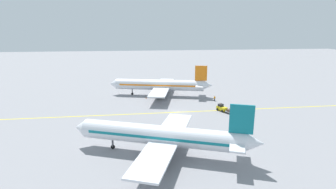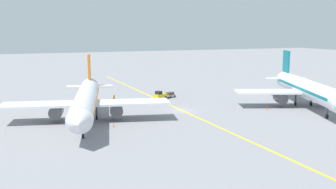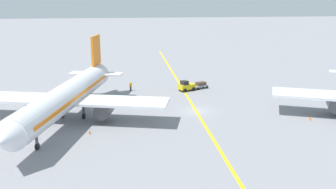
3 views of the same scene
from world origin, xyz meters
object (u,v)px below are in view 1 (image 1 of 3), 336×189
object	(u,v)px
baggage_tug_white	(222,108)
ground_crew_worker	(215,98)
airplane_at_gate	(163,136)
traffic_cone_mid_apron	(162,134)
airplane_adjacent_stand	(161,85)
baggage_cart_trailing	(230,111)
traffic_cone_by_wingtip	(221,109)
traffic_cone_near_nose	(146,98)

from	to	relation	value
baggage_tug_white	ground_crew_worker	distance (m)	10.25
airplane_at_gate	traffic_cone_mid_apron	bearing A→B (deg)	-5.26
airplane_at_gate	airplane_adjacent_stand	world-z (taller)	same
airplane_adjacent_stand	baggage_cart_trailing	xyz separation A→B (m)	(-22.05, -16.88, -2.95)
baggage_cart_trailing	traffic_cone_by_wingtip	size ratio (longest dim) A/B	5.37
traffic_cone_mid_apron	traffic_cone_by_wingtip	distance (m)	24.41
airplane_at_gate	traffic_cone_by_wingtip	bearing A→B (deg)	-38.04
airplane_adjacent_stand	traffic_cone_mid_apron	world-z (taller)	airplane_adjacent_stand
airplane_at_gate	traffic_cone_by_wingtip	size ratio (longest dim) A/B	62.25
airplane_adjacent_stand	baggage_cart_trailing	size ratio (longest dim) A/B	11.92
baggage_tug_white	traffic_cone_near_nose	size ratio (longest dim) A/B	6.10
baggage_cart_trailing	ground_crew_worker	size ratio (longest dim) A/B	1.76
baggage_tug_white	traffic_cone_by_wingtip	bearing A→B (deg)	-14.80
ground_crew_worker	traffic_cone_by_wingtip	size ratio (longest dim) A/B	3.05
airplane_adjacent_stand	ground_crew_worker	bearing A→B (deg)	-118.45
traffic_cone_mid_apron	traffic_cone_by_wingtip	size ratio (longest dim) A/B	1.00
baggage_cart_trailing	traffic_cone_mid_apron	size ratio (longest dim) A/B	5.37
ground_crew_worker	traffic_cone_by_wingtip	world-z (taller)	ground_crew_worker
ground_crew_worker	traffic_cone_by_wingtip	bearing A→B (deg)	175.01
ground_crew_worker	traffic_cone_mid_apron	world-z (taller)	ground_crew_worker
airplane_adjacent_stand	baggage_tug_white	bearing A→B (deg)	-141.11
traffic_cone_near_nose	traffic_cone_by_wingtip	bearing A→B (deg)	-125.87
baggage_cart_trailing	traffic_cone_mid_apron	world-z (taller)	baggage_cart_trailing
traffic_cone_near_nose	airplane_at_gate	bearing A→B (deg)	-177.89
airplane_at_gate	traffic_cone_near_nose	bearing A→B (deg)	2.11
ground_crew_worker	traffic_cone_mid_apron	distance (m)	31.89
traffic_cone_mid_apron	baggage_tug_white	bearing A→B (deg)	-50.46
traffic_cone_by_wingtip	airplane_at_gate	bearing A→B (deg)	141.96
airplane_at_gate	ground_crew_worker	world-z (taller)	airplane_at_gate
baggage_cart_trailing	airplane_adjacent_stand	bearing A→B (deg)	37.43
baggage_cart_trailing	ground_crew_worker	distance (m)	13.16
baggage_cart_trailing	traffic_cone_by_wingtip	xyz separation A→B (m)	(3.70, 1.27, -0.49)
ground_crew_worker	traffic_cone_mid_apron	bearing A→B (deg)	142.62
airplane_at_gate	airplane_adjacent_stand	xyz separation A→B (m)	(43.08, -3.74, 0.00)
airplane_adjacent_stand	traffic_cone_by_wingtip	size ratio (longest dim) A/B	63.96
baggage_tug_white	traffic_cone_near_nose	xyz separation A→B (m)	(15.80, 20.61, -0.63)
baggage_tug_white	ground_crew_worker	world-z (taller)	baggage_tug_white
baggage_tug_white	baggage_cart_trailing	bearing A→B (deg)	-153.48
traffic_cone_mid_apron	traffic_cone_by_wingtip	bearing A→B (deg)	-49.39
airplane_adjacent_stand	baggage_tug_white	size ratio (longest dim) A/B	10.49
airplane_at_gate	baggage_tug_white	distance (m)	30.81
airplane_at_gate	ground_crew_worker	xyz separation A→B (m)	(34.18, -20.17, -2.80)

